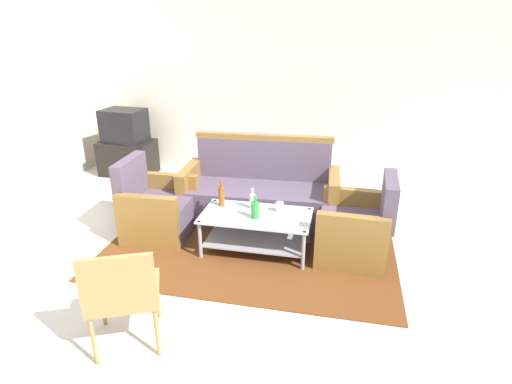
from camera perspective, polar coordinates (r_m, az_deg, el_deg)
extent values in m
plane|color=beige|center=(3.80, -2.07, -13.00)|extent=(14.00, 14.00, 0.00)
cube|color=silver|center=(6.16, 4.89, 14.87)|extent=(6.52, 0.12, 2.80)
cube|color=brown|center=(4.46, -0.65, -7.12)|extent=(2.96, 2.05, 0.01)
cube|color=#5B4C60|center=(4.87, 0.48, -1.60)|extent=(1.63, 0.77, 0.42)
cube|color=#5B4C60|center=(5.01, 1.08, 4.58)|extent=(1.60, 0.21, 0.48)
cube|color=olive|center=(4.78, 10.47, -1.17)|extent=(0.15, 0.70, 0.62)
cube|color=olive|center=(5.02, -9.02, 0.11)|extent=(0.15, 0.70, 0.62)
cube|color=olive|center=(4.93, 1.10, 7.57)|extent=(1.64, 0.17, 0.06)
cube|color=#5B4C60|center=(4.70, -12.93, -3.28)|extent=(0.68, 0.62, 0.40)
cube|color=#5B4C60|center=(4.67, -16.89, 1.78)|extent=(0.14, 0.60, 0.45)
cube|color=olive|center=(4.94, -11.57, -0.71)|extent=(0.66, 0.12, 0.58)
cube|color=olive|center=(4.39, -14.67, -4.04)|extent=(0.66, 0.12, 0.58)
cube|color=#5B4C60|center=(4.28, 13.00, -5.95)|extent=(0.69, 0.63, 0.40)
cube|color=#5B4C60|center=(4.11, 17.81, -1.13)|extent=(0.15, 0.60, 0.45)
cube|color=olive|center=(3.95, 12.90, -7.02)|extent=(0.66, 0.13, 0.58)
cube|color=olive|center=(4.54, 13.28, -3.02)|extent=(0.66, 0.13, 0.58)
cube|color=silver|center=(4.16, 0.01, -3.24)|extent=(1.10, 0.60, 0.02)
cube|color=#9E9EA5|center=(4.28, 0.01, -6.53)|extent=(1.00, 0.52, 0.02)
cylinder|color=#9E9EA5|center=(4.59, -5.55, -3.44)|extent=(0.04, 0.04, 0.40)
cylinder|color=#9E9EA5|center=(4.41, 7.24, -4.64)|extent=(0.04, 0.04, 0.40)
cylinder|color=#9E9EA5|center=(4.15, -7.69, -6.49)|extent=(0.04, 0.04, 0.40)
cylinder|color=#9E9EA5|center=(3.96, 6.52, -8.01)|extent=(0.04, 0.04, 0.40)
cylinder|color=silver|center=(4.27, -0.49, -1.27)|extent=(0.06, 0.06, 0.16)
cylinder|color=silver|center=(4.23, -0.50, 0.11)|extent=(0.02, 0.02, 0.07)
cylinder|color=#2D8C38|center=(4.06, -0.10, -2.53)|extent=(0.08, 0.08, 0.16)
cylinder|color=#2D8C38|center=(4.01, -0.10, -1.00)|extent=(0.03, 0.03, 0.07)
cylinder|color=brown|center=(4.33, -4.76, -0.62)|extent=(0.06, 0.06, 0.21)
cylinder|color=brown|center=(4.28, -4.82, 1.20)|extent=(0.02, 0.02, 0.09)
cylinder|color=silver|center=(4.21, 3.26, -2.08)|extent=(0.08, 0.08, 0.10)
cube|color=black|center=(6.70, -17.15, 4.55)|extent=(0.80, 0.50, 0.52)
cube|color=black|center=(6.57, -17.65, 8.70)|extent=(0.64, 0.50, 0.48)
cube|color=black|center=(6.75, -16.58, 9.17)|extent=(0.51, 0.06, 0.36)
cube|color=#AD844C|center=(3.18, -17.61, -12.96)|extent=(0.63, 0.63, 0.04)
cube|color=#AD844C|center=(2.88, -18.50, -11.88)|extent=(0.46, 0.23, 0.40)
cylinder|color=#AD844C|center=(3.50, -20.42, -13.96)|extent=(0.03, 0.03, 0.42)
cylinder|color=#AD844C|center=(3.45, -13.34, -13.62)|extent=(0.03, 0.03, 0.42)
cylinder|color=#AD844C|center=(3.17, -21.44, -18.40)|extent=(0.03, 0.03, 0.42)
cylinder|color=#AD844C|center=(3.12, -13.45, -18.12)|extent=(0.03, 0.03, 0.42)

